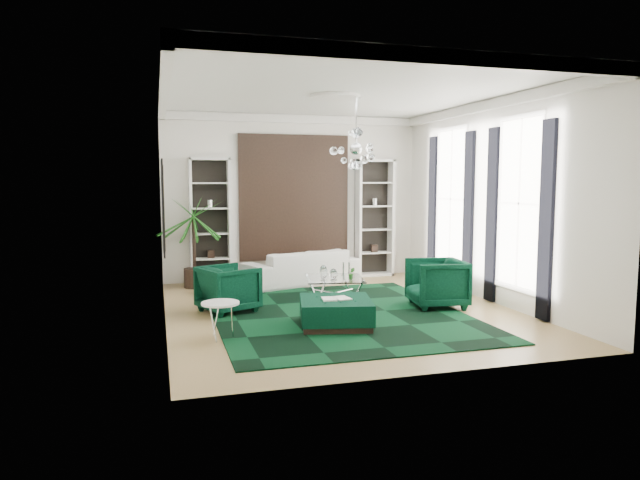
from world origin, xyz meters
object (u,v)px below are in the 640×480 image
object	(u,v)px
armchair_left	(228,289)
palm	(194,230)
side_table	(221,321)
ottoman_side	(238,283)
sofa	(301,267)
coffee_table	(334,287)
ottoman_front	(336,313)
armchair_right	(437,283)

from	to	relation	value
armchair_left	palm	xyz separation A→B (m)	(-0.42, 2.51, 0.83)
armchair_left	side_table	size ratio (longest dim) A/B	1.64
ottoman_side	sofa	bearing A→B (deg)	19.08
coffee_table	ottoman_front	bearing A→B (deg)	-106.89
armchair_right	palm	xyz separation A→B (m)	(-4.12, 3.16, 0.81)
sofa	ottoman_front	bearing A→B (deg)	65.95
coffee_table	ottoman_side	bearing A→B (deg)	147.98
armchair_left	palm	distance (m)	2.68
armchair_left	armchair_right	size ratio (longest dim) A/B	0.93
armchair_right	sofa	bearing A→B (deg)	-140.79
sofa	armchair_right	bearing A→B (deg)	103.17
ottoman_front	palm	distance (m)	4.55
sofa	side_table	bearing A→B (deg)	42.85
armchair_left	side_table	distance (m)	1.73
side_table	palm	bearing A→B (deg)	91.39
armchair_left	ottoman_front	size ratio (longest dim) A/B	0.82
armchair_left	side_table	world-z (taller)	armchair_left
side_table	armchair_left	bearing A→B (deg)	79.29
armchair_right	palm	world-z (taller)	palm
ottoman_side	side_table	bearing A→B (deg)	-101.98
coffee_table	side_table	bearing A→B (deg)	-136.01
ottoman_side	side_table	distance (m)	3.57
ottoman_side	side_table	xyz separation A→B (m)	(-0.74, -3.49, 0.09)
armchair_left	ottoman_front	xyz separation A→B (m)	(1.50, -1.48, -0.19)
armchair_left	palm	bearing A→B (deg)	-13.17
palm	coffee_table	bearing A→B (deg)	-34.81
armchair_right	ottoman_side	bearing A→B (deg)	-119.06
armchair_left	sofa	bearing A→B (deg)	-62.01
sofa	palm	world-z (taller)	palm
palm	armchair_right	bearing A→B (deg)	-37.50
armchair_left	coffee_table	xyz separation A→B (m)	(2.17, 0.71, -0.22)
ottoman_side	ottoman_front	bearing A→B (deg)	-71.77
side_table	sofa	bearing A→B (deg)	61.13
ottoman_side	palm	xyz separation A→B (m)	(-0.84, 0.71, 1.07)
armchair_left	ottoman_front	bearing A→B (deg)	-157.40
armchair_left	ottoman_side	size ratio (longest dim) A/B	1.14
sofa	armchair_left	xyz separation A→B (m)	(-1.89, -2.31, 0.04)
sofa	armchair_left	world-z (taller)	armchair_left
armchair_left	side_table	bearing A→B (deg)	146.54
side_table	palm	xyz separation A→B (m)	(-0.10, 4.20, 0.98)
armchair_right	side_table	bearing A→B (deg)	-67.66
coffee_table	ottoman_side	world-z (taller)	coffee_table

